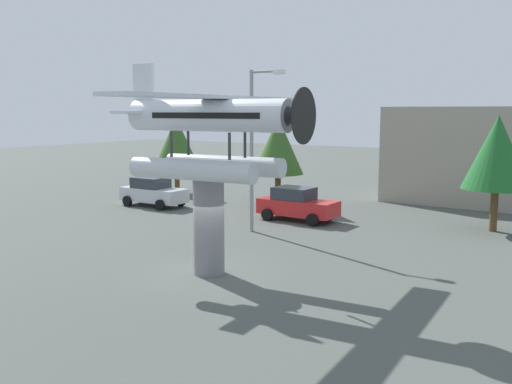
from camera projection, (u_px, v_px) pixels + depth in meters
The scene contains 10 objects.
ground_plane at pixel (209, 274), 20.81m from camera, with size 140.00×140.00×0.00m, color #4C514C.
display_pedestal at pixel (209, 226), 20.57m from camera, with size 1.10×1.10×3.46m, color slate.
floatplane_monument at pixel (211, 129), 20.04m from camera, with size 6.97×10.45×4.00m.
car_near_silver at pixel (153, 192), 35.32m from camera, with size 4.20×2.02×1.76m.
car_mid_red at pixel (297, 204), 30.72m from camera, with size 4.20×2.02×1.76m.
streetlight_primary at pixel (255, 139), 27.37m from camera, with size 1.84×0.28×7.64m.
storefront_building at pixel (511, 157), 35.25m from camera, with size 14.53×5.84×6.00m, color #9E9384.
tree_west at pixel (176, 141), 40.97m from camera, with size 2.96×2.96×5.32m.
tree_east at pixel (278, 146), 34.88m from camera, with size 3.06×3.06×5.38m.
tree_center_back at pixel (497, 153), 27.58m from camera, with size 3.18×3.18×5.59m.
Camera 1 is at (12.64, -15.85, 5.79)m, focal length 40.90 mm.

